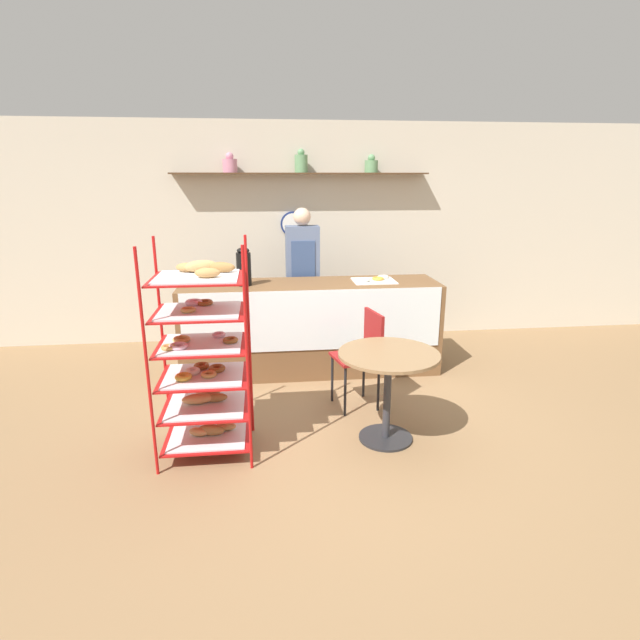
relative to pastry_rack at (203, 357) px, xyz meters
name	(u,v)px	position (x,y,z in m)	size (l,w,h in m)	color
ground_plane	(327,430)	(0.95, 0.20, -0.77)	(14.00, 14.00, 0.00)	olive
back_wall	(301,233)	(0.95, 2.80, 0.59)	(10.00, 0.30, 2.70)	beige
display_counter	(311,327)	(0.95, 1.58, -0.28)	(2.72, 0.71, 0.97)	brown
pastry_rack	(203,357)	(0.00, 0.00, 0.00)	(0.69, 0.59, 1.63)	#B71414
person_worker	(303,276)	(0.91, 2.12, 0.18)	(0.38, 0.23, 1.72)	#282833
cafe_table	(388,374)	(1.41, 0.00, -0.20)	(0.79, 0.79, 0.74)	#262628
cafe_chair	(364,349)	(1.35, 0.65, -0.22)	(0.45, 0.45, 0.89)	black
coffee_carafe	(244,267)	(0.27, 1.55, 0.39)	(0.15, 0.15, 0.39)	black
donut_tray_counter	(374,280)	(1.64, 1.60, 0.22)	(0.45, 0.35, 0.05)	white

